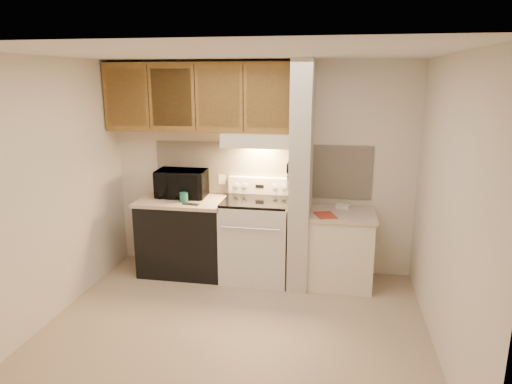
# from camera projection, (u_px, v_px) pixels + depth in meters

# --- Properties ---
(floor) EXTENTS (3.60, 3.60, 0.00)m
(floor) POSITION_uv_depth(u_px,v_px,m) (235.00, 327.00, 4.33)
(floor) COLOR tan
(floor) RESTS_ON ground
(ceiling) EXTENTS (3.60, 3.60, 0.00)m
(ceiling) POSITION_uv_depth(u_px,v_px,m) (232.00, 53.00, 3.72)
(ceiling) COLOR white
(ceiling) RESTS_ON wall_back
(wall_back) EXTENTS (3.60, 2.50, 0.02)m
(wall_back) POSITION_uv_depth(u_px,v_px,m) (261.00, 168.00, 5.45)
(wall_back) COLOR silver
(wall_back) RESTS_ON floor
(wall_left) EXTENTS (0.02, 3.00, 2.50)m
(wall_left) POSITION_uv_depth(u_px,v_px,m) (48.00, 192.00, 4.33)
(wall_left) COLOR silver
(wall_left) RESTS_ON floor
(wall_right) EXTENTS (0.02, 3.00, 2.50)m
(wall_right) POSITION_uv_depth(u_px,v_px,m) (448.00, 211.00, 3.72)
(wall_right) COLOR silver
(wall_right) RESTS_ON floor
(backsplash) EXTENTS (2.60, 0.02, 0.63)m
(backsplash) POSITION_uv_depth(u_px,v_px,m) (261.00, 170.00, 5.45)
(backsplash) COLOR beige
(backsplash) RESTS_ON wall_back
(range_body) EXTENTS (0.76, 0.65, 0.92)m
(range_body) POSITION_uv_depth(u_px,v_px,m) (256.00, 240.00, 5.32)
(range_body) COLOR silver
(range_body) RESTS_ON floor
(oven_window) EXTENTS (0.50, 0.01, 0.30)m
(oven_window) POSITION_uv_depth(u_px,v_px,m) (251.00, 247.00, 5.01)
(oven_window) COLOR black
(oven_window) RESTS_ON range_body
(oven_handle) EXTENTS (0.65, 0.02, 0.02)m
(oven_handle) POSITION_uv_depth(u_px,v_px,m) (250.00, 229.00, 4.92)
(oven_handle) COLOR silver
(oven_handle) RESTS_ON range_body
(cooktop) EXTENTS (0.74, 0.64, 0.03)m
(cooktop) POSITION_uv_depth(u_px,v_px,m) (256.00, 201.00, 5.20)
(cooktop) COLOR black
(cooktop) RESTS_ON range_body
(range_backguard) EXTENTS (0.76, 0.08, 0.20)m
(range_backguard) POSITION_uv_depth(u_px,v_px,m) (260.00, 185.00, 5.45)
(range_backguard) COLOR silver
(range_backguard) RESTS_ON range_body
(range_display) EXTENTS (0.10, 0.01, 0.04)m
(range_display) POSITION_uv_depth(u_px,v_px,m) (260.00, 186.00, 5.41)
(range_display) COLOR black
(range_display) RESTS_ON range_backguard
(range_knob_left_outer) EXTENTS (0.05, 0.02, 0.05)m
(range_knob_left_outer) POSITION_uv_depth(u_px,v_px,m) (237.00, 185.00, 5.45)
(range_knob_left_outer) COLOR silver
(range_knob_left_outer) RESTS_ON range_backguard
(range_knob_left_inner) EXTENTS (0.05, 0.02, 0.05)m
(range_knob_left_inner) POSITION_uv_depth(u_px,v_px,m) (245.00, 186.00, 5.43)
(range_knob_left_inner) COLOR silver
(range_knob_left_inner) RESTS_ON range_backguard
(range_knob_right_inner) EXTENTS (0.05, 0.02, 0.05)m
(range_knob_right_inner) POSITION_uv_depth(u_px,v_px,m) (275.00, 187.00, 5.37)
(range_knob_right_inner) COLOR silver
(range_knob_right_inner) RESTS_ON range_backguard
(range_knob_right_outer) EXTENTS (0.05, 0.02, 0.05)m
(range_knob_right_outer) POSITION_uv_depth(u_px,v_px,m) (283.00, 187.00, 5.36)
(range_knob_right_outer) COLOR silver
(range_knob_right_outer) RESTS_ON range_backguard
(dishwasher_front) EXTENTS (1.00, 0.63, 0.87)m
(dishwasher_front) POSITION_uv_depth(u_px,v_px,m) (184.00, 237.00, 5.48)
(dishwasher_front) COLOR black
(dishwasher_front) RESTS_ON floor
(left_countertop) EXTENTS (1.04, 0.67, 0.04)m
(left_countertop) POSITION_uv_depth(u_px,v_px,m) (183.00, 201.00, 5.37)
(left_countertop) COLOR beige
(left_countertop) RESTS_ON dishwasher_front
(spoon_rest) EXTENTS (0.20, 0.09, 0.01)m
(spoon_rest) POSITION_uv_depth(u_px,v_px,m) (191.00, 204.00, 5.15)
(spoon_rest) COLOR black
(spoon_rest) RESTS_ON left_countertop
(teal_jar) EXTENTS (0.12, 0.12, 0.11)m
(teal_jar) POSITION_uv_depth(u_px,v_px,m) (184.00, 197.00, 5.25)
(teal_jar) COLOR #1C6056
(teal_jar) RESTS_ON left_countertop
(outlet) EXTENTS (0.08, 0.01, 0.12)m
(outlet) POSITION_uv_depth(u_px,v_px,m) (222.00, 179.00, 5.55)
(outlet) COLOR #EFE6CC
(outlet) RESTS_ON backsplash
(microwave) EXTENTS (0.61, 0.43, 0.33)m
(microwave) POSITION_uv_depth(u_px,v_px,m) (182.00, 183.00, 5.47)
(microwave) COLOR black
(microwave) RESTS_ON left_countertop
(partition_pillar) EXTENTS (0.22, 0.70, 2.50)m
(partition_pillar) POSITION_uv_depth(u_px,v_px,m) (301.00, 176.00, 5.03)
(partition_pillar) COLOR beige
(partition_pillar) RESTS_ON floor
(pillar_trim) EXTENTS (0.01, 0.70, 0.04)m
(pillar_trim) POSITION_uv_depth(u_px,v_px,m) (291.00, 171.00, 5.04)
(pillar_trim) COLOR olive
(pillar_trim) RESTS_ON partition_pillar
(knife_strip) EXTENTS (0.02, 0.42, 0.04)m
(knife_strip) POSITION_uv_depth(u_px,v_px,m) (290.00, 170.00, 4.99)
(knife_strip) COLOR black
(knife_strip) RESTS_ON partition_pillar
(knife_blade_a) EXTENTS (0.01, 0.03, 0.16)m
(knife_blade_a) POSITION_uv_depth(u_px,v_px,m) (287.00, 182.00, 4.85)
(knife_blade_a) COLOR silver
(knife_blade_a) RESTS_ON knife_strip
(knife_handle_a) EXTENTS (0.02, 0.02, 0.10)m
(knife_handle_a) POSITION_uv_depth(u_px,v_px,m) (287.00, 168.00, 4.82)
(knife_handle_a) COLOR black
(knife_handle_a) RESTS_ON knife_strip
(knife_blade_b) EXTENTS (0.01, 0.04, 0.18)m
(knife_blade_b) POSITION_uv_depth(u_px,v_px,m) (288.00, 182.00, 4.93)
(knife_blade_b) COLOR silver
(knife_blade_b) RESTS_ON knife_strip
(knife_handle_b) EXTENTS (0.02, 0.02, 0.10)m
(knife_handle_b) POSITION_uv_depth(u_px,v_px,m) (288.00, 167.00, 4.92)
(knife_handle_b) COLOR black
(knife_handle_b) RESTS_ON knife_strip
(knife_blade_c) EXTENTS (0.01, 0.04, 0.20)m
(knife_blade_c) POSITION_uv_depth(u_px,v_px,m) (289.00, 180.00, 5.04)
(knife_blade_c) COLOR silver
(knife_blade_c) RESTS_ON knife_strip
(knife_handle_c) EXTENTS (0.02, 0.02, 0.10)m
(knife_handle_c) POSITION_uv_depth(u_px,v_px,m) (289.00, 166.00, 4.97)
(knife_handle_c) COLOR black
(knife_handle_c) RESTS_ON knife_strip
(knife_blade_d) EXTENTS (0.01, 0.04, 0.16)m
(knife_blade_d) POSITION_uv_depth(u_px,v_px,m) (290.00, 177.00, 5.10)
(knife_blade_d) COLOR silver
(knife_blade_d) RESTS_ON knife_strip
(knife_handle_d) EXTENTS (0.02, 0.02, 0.10)m
(knife_handle_d) POSITION_uv_depth(u_px,v_px,m) (290.00, 164.00, 5.06)
(knife_handle_d) COLOR black
(knife_handle_d) RESTS_ON knife_strip
(knife_blade_e) EXTENTS (0.01, 0.04, 0.18)m
(knife_blade_e) POSITION_uv_depth(u_px,v_px,m) (290.00, 177.00, 5.16)
(knife_blade_e) COLOR silver
(knife_blade_e) RESTS_ON knife_strip
(knife_handle_e) EXTENTS (0.02, 0.02, 0.10)m
(knife_handle_e) POSITION_uv_depth(u_px,v_px,m) (290.00, 163.00, 5.13)
(knife_handle_e) COLOR black
(knife_handle_e) RESTS_ON knife_strip
(oven_mitt) EXTENTS (0.03, 0.11, 0.27)m
(oven_mitt) POSITION_uv_depth(u_px,v_px,m) (291.00, 182.00, 5.25)
(oven_mitt) COLOR slate
(oven_mitt) RESTS_ON partition_pillar
(right_cab_base) EXTENTS (0.70, 0.60, 0.81)m
(right_cab_base) POSITION_uv_depth(u_px,v_px,m) (340.00, 250.00, 5.16)
(right_cab_base) COLOR #EFE6CC
(right_cab_base) RESTS_ON floor
(right_countertop) EXTENTS (0.74, 0.64, 0.04)m
(right_countertop) POSITION_uv_depth(u_px,v_px,m) (342.00, 214.00, 5.06)
(right_countertop) COLOR beige
(right_countertop) RESTS_ON right_cab_base
(red_folder) EXTENTS (0.27, 0.32, 0.01)m
(red_folder) POSITION_uv_depth(u_px,v_px,m) (325.00, 215.00, 4.94)
(red_folder) COLOR #B13729
(red_folder) RESTS_ON right_countertop
(white_box) EXTENTS (0.17, 0.14, 0.04)m
(white_box) POSITION_uv_depth(u_px,v_px,m) (343.00, 206.00, 5.22)
(white_box) COLOR white
(white_box) RESTS_ON right_countertop
(range_hood) EXTENTS (0.78, 0.44, 0.15)m
(range_hood) POSITION_uv_depth(u_px,v_px,m) (258.00, 139.00, 5.15)
(range_hood) COLOR #EFE6CC
(range_hood) RESTS_ON upper_cabinets
(hood_lip) EXTENTS (0.78, 0.04, 0.06)m
(hood_lip) POSITION_uv_depth(u_px,v_px,m) (255.00, 146.00, 4.96)
(hood_lip) COLOR #EFE6CC
(hood_lip) RESTS_ON range_hood
(upper_cabinets) EXTENTS (2.18, 0.33, 0.77)m
(upper_cabinets) POSITION_uv_depth(u_px,v_px,m) (199.00, 97.00, 5.20)
(upper_cabinets) COLOR olive
(upper_cabinets) RESTS_ON wall_back
(cab_door_a) EXTENTS (0.46, 0.01, 0.63)m
(cab_door_a) POSITION_uv_depth(u_px,v_px,m) (126.00, 97.00, 5.18)
(cab_door_a) COLOR olive
(cab_door_a) RESTS_ON upper_cabinets
(cab_gap_a) EXTENTS (0.01, 0.01, 0.73)m
(cab_gap_a) POSITION_uv_depth(u_px,v_px,m) (148.00, 97.00, 5.14)
(cab_gap_a) COLOR black
(cab_gap_a) RESTS_ON upper_cabinets
(cab_door_b) EXTENTS (0.46, 0.01, 0.63)m
(cab_door_b) POSITION_uv_depth(u_px,v_px,m) (172.00, 98.00, 5.09)
(cab_door_b) COLOR olive
(cab_door_b) RESTS_ON upper_cabinets
(cab_gap_b) EXTENTS (0.01, 0.01, 0.73)m
(cab_gap_b) POSITION_uv_depth(u_px,v_px,m) (195.00, 98.00, 5.05)
(cab_gap_b) COLOR black
(cab_gap_b) RESTS_ON upper_cabinets
(cab_door_c) EXTENTS (0.46, 0.01, 0.63)m
(cab_door_c) POSITION_uv_depth(u_px,v_px,m) (219.00, 98.00, 5.00)
(cab_door_c) COLOR olive
(cab_door_c) RESTS_ON upper_cabinets
(cab_gap_c) EXTENTS (0.01, 0.01, 0.73)m
(cab_gap_c) POSITION_uv_depth(u_px,v_px,m) (243.00, 98.00, 4.95)
(cab_gap_c) COLOR black
(cab_gap_c) RESTS_ON upper_cabinets
(cab_door_d) EXTENTS (0.46, 0.01, 0.63)m
(cab_door_d) POSITION_uv_depth(u_px,v_px,m) (268.00, 98.00, 4.91)
(cab_door_d) COLOR olive
(cab_door_d) RESTS_ON upper_cabinets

